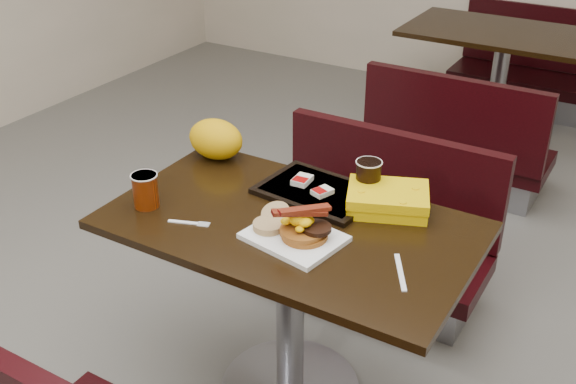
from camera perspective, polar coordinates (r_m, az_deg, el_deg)
The scene contains 23 objects.
table_near at distance 2.46m, azimuth 0.18°, elevation -9.94°, with size 1.20×0.70×0.75m, color black, non-canonical shape.
bench_near_n at distance 2.98m, azimuth 7.03°, elevation -2.83°, with size 1.00×0.46×0.72m, color black, non-canonical shape.
table_far at distance 4.63m, azimuth 16.93°, elevation 8.14°, with size 1.20×0.70×0.75m, color black, non-canonical shape.
bench_far_s at distance 4.00m, azimuth 14.20°, elevation 5.04°, with size 1.00×0.46×0.72m, color black, non-canonical shape.
bench_far_n at distance 5.28m, azimuth 18.98°, elevation 10.18°, with size 1.00×0.46×0.72m, color black, non-canonical shape.
platter at distance 2.15m, azimuth 0.52°, elevation -3.78°, with size 0.29×0.22×0.02m, color white.
pancake_stack at distance 2.13m, azimuth 1.38°, elevation -3.40°, with size 0.14×0.14×0.03m, color #934118.
sausage_patty at distance 2.11m, azimuth 2.41°, elevation -3.00°, with size 0.09×0.09×0.01m, color black.
scrambled_eggs at distance 2.12m, azimuth 0.80°, elevation -2.32°, with size 0.10×0.08×0.05m, color #FFB305.
bacon_strips at distance 2.09m, azimuth 0.98°, elevation -1.63°, with size 0.17×0.08×0.01m, color #4A0508, non-canonical shape.
muffin_bottom at distance 2.17m, azimuth -1.64°, elevation -2.79°, with size 0.10×0.10×0.02m, color #A28555.
muffin_top at distance 2.21m, azimuth -1.00°, elevation -1.85°, with size 0.09×0.09×0.02m, color #A28555.
coffee_cup_near at distance 2.35m, azimuth -11.73°, elevation 0.12°, with size 0.08×0.08×0.12m, color #872504.
fork at distance 2.26m, azimuth -8.69°, elevation -2.49°, with size 0.14×0.03×0.00m, color white, non-canonical shape.
knife at distance 2.03m, azimuth 9.30°, elevation -6.57°, with size 0.18×0.02×0.00m, color white.
condiment_syrup at distance 2.22m, azimuth -0.90°, elevation -2.75°, with size 0.04×0.03×0.01m, color #B95D07.
condiment_ketchup at distance 2.24m, azimuth 0.60°, elevation -2.33°, with size 0.05×0.03×0.01m, color #8C0504.
tray at distance 2.40m, azimuth 2.47°, elevation 0.04°, with size 0.40×0.28×0.02m, color black.
hashbrown_sleeve_left at distance 2.44m, azimuth 1.18°, elevation 0.99°, with size 0.06×0.08×0.02m, color silver.
hashbrown_sleeve_right at distance 2.37m, azimuth 2.86°, elevation 0.03°, with size 0.05×0.07×0.02m, color silver.
coffee_cup_far at distance 2.37m, azimuth 6.67°, elevation 1.24°, with size 0.09×0.09×0.12m, color black.
clamshell at distance 2.32m, azimuth 8.26°, elevation -0.62°, with size 0.27×0.20×0.07m, color #E4B703.
paper_bag at distance 2.65m, azimuth -6.00°, elevation 4.39°, with size 0.22×0.16×0.15m, color #CE8606.
Camera 1 is at (0.97, -1.65, 1.92)m, focal length 42.92 mm.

